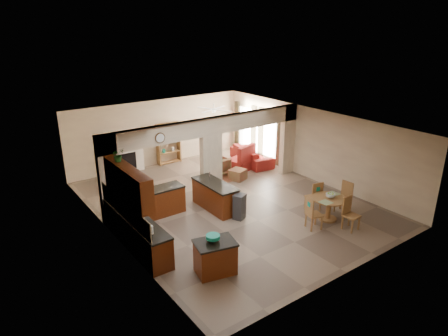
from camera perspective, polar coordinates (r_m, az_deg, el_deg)
floor at (r=13.75m, az=0.54°, el=-4.99°), size 10.00×10.00×0.00m
ceiling at (r=12.81m, az=0.59°, el=6.41°), size 10.00×10.00×0.00m
wall_back at (r=17.32m, az=-9.31°, el=5.04°), size 8.00×0.00×8.00m
wall_front at (r=9.98m, az=17.96°, el=-7.41°), size 8.00×0.00×8.00m
wall_left at (r=11.48m, az=-15.78°, el=-3.45°), size 0.00×10.00×10.00m
wall_right at (r=15.80m, az=12.36°, el=3.36°), size 0.00×10.00×10.00m
partition_left_pier at (r=12.45m, az=-16.13°, el=-1.61°), size 0.60×0.25×2.80m
partition_center_pier at (r=14.09m, az=-1.85°, el=0.47°), size 0.80×0.25×2.20m
partition_right_pier at (r=16.25m, az=9.05°, el=4.04°), size 0.60×0.25×2.80m
partition_header at (r=13.68m, az=-1.91°, el=6.00°), size 8.00×0.25×0.60m
kitchen_counter at (r=11.90m, az=-11.59°, el=-7.19°), size 2.52×3.29×1.48m
upper_cabinets at (r=10.64m, az=-13.61°, el=-2.11°), size 0.35×2.40×0.90m
peninsula at (r=13.16m, az=-1.27°, el=-4.01°), size 0.70×1.85×0.91m
wall_clock at (r=12.60m, az=-9.11°, el=4.26°), size 0.34×0.03×0.34m
rug at (r=15.96m, az=-0.44°, el=-1.29°), size 1.60×1.30×0.01m
fireplace at (r=16.78m, az=-13.77°, el=1.41°), size 1.60×0.35×1.20m
shelving_unit at (r=17.45m, az=-7.92°, el=3.52°), size 1.00×0.32×1.80m
window_a at (r=17.39m, az=6.66°, el=4.54°), size 0.02×0.90×1.90m
window_b at (r=18.63m, az=3.14°, el=5.71°), size 0.02×0.90×1.90m
glazed_door at (r=18.04m, az=4.83°, el=4.69°), size 0.02×0.70×2.10m
drape_a_left at (r=16.94m, az=7.92°, el=4.06°), size 0.10×0.28×2.30m
drape_a_right at (r=17.79m, az=5.26°, el=4.96°), size 0.10×0.28×2.30m
drape_b_left at (r=18.16m, az=4.23°, el=5.30°), size 0.10×0.28×2.30m
drape_b_right at (r=19.06m, az=1.91°, el=6.07°), size 0.10×0.28×2.30m
ceiling_fan at (r=16.10m, az=-1.46°, el=8.40°), size 1.00×1.00×0.10m
kitchen_island at (r=10.02m, az=-1.26°, el=-12.60°), size 1.12×0.91×0.85m
teal_bowl at (r=9.80m, az=-1.60°, el=-9.97°), size 0.34×0.34×0.16m
trash_can at (r=12.56m, az=2.22°, el=-5.67°), size 0.45×0.42×0.76m
dining_table at (r=12.86m, az=14.75°, el=-5.16°), size 1.09×1.09×0.74m
fruit_bowl at (r=12.76m, az=14.98°, el=-3.80°), size 0.29×0.29×0.15m
sofa at (r=17.52m, az=3.97°, el=1.84°), size 2.50×1.31×0.70m
chaise at (r=16.86m, az=2.49°, el=0.65°), size 1.29×1.16×0.43m
armchair at (r=16.08m, az=-0.85°, el=0.22°), size 0.84×0.86×0.72m
ottoman at (r=15.68m, az=1.97°, el=-0.92°), size 0.72×0.72×0.41m
plant at (r=10.88m, az=-14.93°, el=1.81°), size 0.38×0.35×0.36m
chair_north at (r=13.31m, az=12.88°, el=-3.82°), size 0.49×0.49×1.02m
chair_east at (r=13.51m, az=16.87°, el=-3.82°), size 0.45×0.45×1.02m
chair_south at (r=12.46m, az=17.47°, el=-5.98°), size 0.44×0.44×1.02m
chair_west at (r=12.17m, az=12.47°, el=-6.14°), size 0.52×0.52×1.02m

